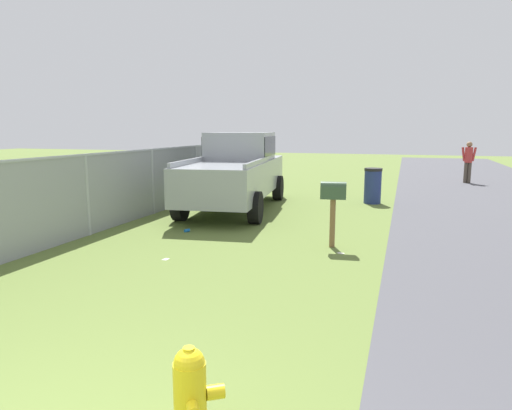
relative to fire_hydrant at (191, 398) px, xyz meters
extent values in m
cylinder|color=yellow|center=(0.00, 0.00, -0.03)|extent=(0.23, 0.23, 0.58)
sphere|color=yellow|center=(0.00, 0.00, 0.26)|extent=(0.22, 0.22, 0.22)
cylinder|color=yellow|center=(0.00, 0.00, 0.33)|extent=(0.08, 0.08, 0.08)
cylinder|color=yellow|center=(0.09, -0.15, 0.02)|extent=(0.16, 0.16, 0.10)
cylinder|color=yellow|center=(0.14, 0.09, 0.02)|extent=(0.13, 0.12, 0.08)
cylinder|color=yellow|center=(-0.14, -0.09, 0.02)|extent=(0.13, 0.12, 0.08)
cube|color=brown|center=(5.75, -0.10, 0.11)|extent=(0.09, 0.09, 0.91)
cube|color=#334C33|center=(5.75, -0.10, 0.68)|extent=(0.25, 0.49, 0.22)
cylinder|color=#334C33|center=(5.75, -0.10, 0.79)|extent=(0.25, 0.49, 0.20)
cube|color=red|center=(5.86, -0.10, 0.74)|extent=(0.02, 0.04, 0.18)
cube|color=#93999E|center=(9.05, 3.08, 0.53)|extent=(5.79, 2.53, 0.90)
cube|color=#93999E|center=(9.72, 3.16, 1.36)|extent=(2.10, 1.92, 0.76)
cube|color=black|center=(9.72, 3.16, 1.36)|extent=(2.05, 1.95, 0.53)
cube|color=#93999E|center=(7.72, 3.76, 1.04)|extent=(2.90, 0.44, 0.12)
cube|color=#93999E|center=(7.93, 2.08, 1.04)|extent=(2.90, 0.44, 0.12)
cylinder|color=black|center=(10.77, 4.22, 0.03)|extent=(0.79, 0.35, 0.76)
cylinder|color=black|center=(11.00, 2.39, 0.03)|extent=(0.79, 0.35, 0.76)
cylinder|color=black|center=(7.10, 3.76, 0.03)|extent=(0.79, 0.35, 0.76)
cylinder|color=black|center=(7.33, 1.93, 0.03)|extent=(0.79, 0.35, 0.76)
cylinder|color=navy|center=(11.24, -0.46, 0.14)|extent=(0.49, 0.49, 0.97)
cylinder|color=black|center=(11.24, -0.46, 0.66)|extent=(0.52, 0.52, 0.08)
cylinder|color=#4C4238|center=(17.80, -3.85, 0.07)|extent=(0.14, 0.14, 0.83)
cylinder|color=#4C4238|center=(17.80, -3.71, 0.07)|extent=(0.14, 0.14, 0.83)
cylinder|color=#B23333|center=(17.80, -3.78, 0.80)|extent=(0.30, 0.30, 0.63)
sphere|color=#8C6647|center=(17.80, -3.78, 1.23)|extent=(0.23, 0.23, 0.23)
cylinder|color=#B23333|center=(17.80, -3.98, 0.83)|extent=(0.09, 0.17, 0.57)
cylinder|color=#B23333|center=(17.80, -3.58, 0.83)|extent=(0.09, 0.17, 0.57)
cylinder|color=#9EA3A8|center=(5.15, 4.86, 0.50)|extent=(0.07, 0.07, 1.69)
cylinder|color=#9EA3A8|center=(7.72, 4.86, 0.50)|extent=(0.07, 0.07, 1.69)
cylinder|color=#9EA3A8|center=(10.30, 4.86, 0.50)|extent=(0.07, 0.07, 1.69)
cylinder|color=#9EA3A8|center=(12.87, 4.86, 0.50)|extent=(0.07, 0.07, 1.69)
cylinder|color=#9EA3A8|center=(15.44, 4.86, 0.50)|extent=(0.07, 0.07, 1.69)
cube|color=#9EA3A8|center=(7.72, 4.86, 1.32)|extent=(15.45, 0.04, 0.04)
cube|color=gray|center=(7.72, 4.86, 0.50)|extent=(15.45, 0.01, 1.69)
cube|color=silver|center=(4.03, 2.45, -0.34)|extent=(0.13, 0.10, 0.01)
cylinder|color=blue|center=(6.03, 3.05, -0.31)|extent=(0.14, 0.11, 0.07)
cube|color=silver|center=(5.34, -0.33, -0.34)|extent=(0.13, 0.15, 0.01)
camera|label=1|loc=(-2.62, -1.33, 1.84)|focal=32.05mm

